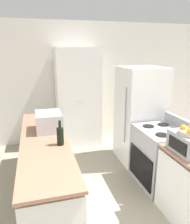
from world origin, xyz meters
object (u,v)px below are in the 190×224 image
wine_bottle (60,136)px  toaster_oven (189,144)px  microwave (49,121)px  fruit_bowl (190,132)px  pantry_cabinet (78,98)px  stove (160,156)px  refrigerator (140,115)px

wine_bottle → toaster_oven: (1.36, -0.62, -0.00)m
microwave → fruit_bowl: 1.88m
pantry_cabinet → fruit_bowl: bearing=-74.1°
stove → microwave: (-1.60, 0.44, 0.56)m
stove → microwave: 1.76m
refrigerator → fruit_bowl: (-0.20, -1.56, 0.29)m
pantry_cabinet → microwave: bearing=-117.1°
pantry_cabinet → fruit_bowl: pantry_cabinet is taller
pantry_cabinet → refrigerator: 1.39m
pantry_cabinet → toaster_oven: bearing=-73.9°
stove → fruit_bowl: (-0.16, -0.75, 0.70)m
pantry_cabinet → fruit_bowl: size_ratio=7.97×
stove → wine_bottle: 1.61m
refrigerator → fruit_bowl: bearing=-97.2°
wine_bottle → stove: bearing=4.6°
microwave → toaster_oven: 1.88m
stove → microwave: bearing=164.7°
fruit_bowl → toaster_oven: bearing=45.5°
stove → toaster_oven: (-0.15, -0.74, 0.55)m
stove → fruit_bowl: bearing=-101.7°
pantry_cabinet → microwave: 1.56m
microwave → refrigerator: bearing=12.6°
stove → wine_bottle: (-1.51, -0.12, 0.55)m
wine_bottle → toaster_oven: wine_bottle is taller
refrigerator → fruit_bowl: refrigerator is taller
toaster_oven → fruit_bowl: fruit_bowl is taller
fruit_bowl → pantry_cabinet: bearing=105.9°
stove → refrigerator: size_ratio=0.60×
microwave → wine_bottle: bearing=-80.1°
microwave → wine_bottle: 0.57m
pantry_cabinet → refrigerator: bearing=-47.7°
pantry_cabinet → stove: pantry_cabinet is taller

